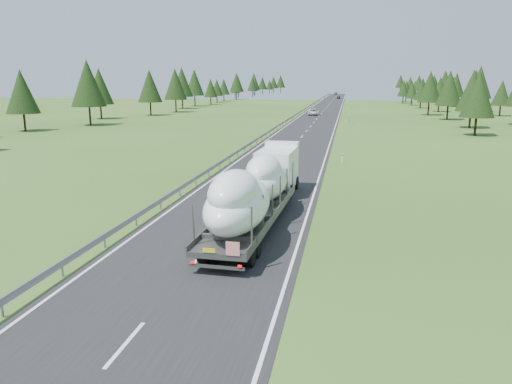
% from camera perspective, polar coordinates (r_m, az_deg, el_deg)
% --- Properties ---
extents(ground, '(400.00, 400.00, 0.00)m').
position_cam_1_polar(ground, '(25.50, -6.14, -7.04)').
color(ground, '#34551C').
rests_on(ground, ground).
extents(road_surface, '(10.00, 400.00, 0.02)m').
position_cam_1_polar(road_surface, '(123.48, 7.26, 8.61)').
color(road_surface, black).
rests_on(road_surface, ground).
extents(guardrail, '(0.10, 400.00, 0.76)m').
position_cam_1_polar(guardrail, '(123.79, 4.78, 8.95)').
color(guardrail, slate).
rests_on(guardrail, ground).
extents(marker_posts, '(0.13, 350.08, 1.00)m').
position_cam_1_polar(marker_posts, '(178.16, 10.43, 9.90)').
color(marker_posts, silver).
rests_on(marker_posts, ground).
extents(highway_sign, '(0.08, 0.90, 2.60)m').
position_cam_1_polar(highway_sign, '(103.20, 10.66, 8.72)').
color(highway_sign, slate).
rests_on(highway_sign, ground).
extents(tree_line_right, '(28.34, 352.41, 12.55)m').
position_cam_1_polar(tree_line_right, '(146.15, 23.93, 10.97)').
color(tree_line_right, black).
rests_on(tree_line_right, ground).
extents(tree_line_left, '(15.16, 351.46, 12.60)m').
position_cam_1_polar(tree_line_left, '(180.50, -5.86, 12.14)').
color(tree_line_left, black).
rests_on(tree_line_left, ground).
extents(boat_truck, '(3.38, 20.14, 4.30)m').
position_cam_1_polar(boat_truck, '(30.22, 0.24, 0.74)').
color(boat_truck, white).
rests_on(boat_truck, ground).
extents(distant_van, '(2.87, 5.84, 1.59)m').
position_cam_1_polar(distant_van, '(125.63, 6.60, 9.06)').
color(distant_van, silver).
rests_on(distant_van, ground).
extents(distant_car_dark, '(1.57, 3.79, 1.28)m').
position_cam_1_polar(distant_car_dark, '(240.17, 9.42, 10.63)').
color(distant_car_dark, black).
rests_on(distant_car_dark, ground).
extents(distant_car_blue, '(1.66, 4.61, 1.51)m').
position_cam_1_polar(distant_car_blue, '(300.91, 9.11, 11.05)').
color(distant_car_blue, '#161A3D').
rests_on(distant_car_blue, ground).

